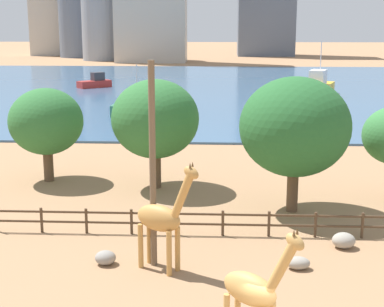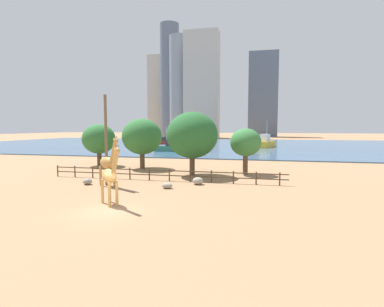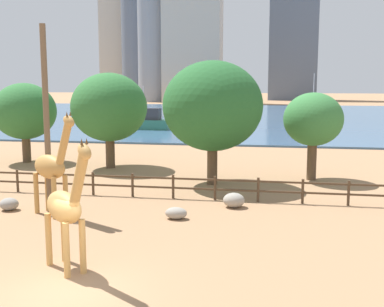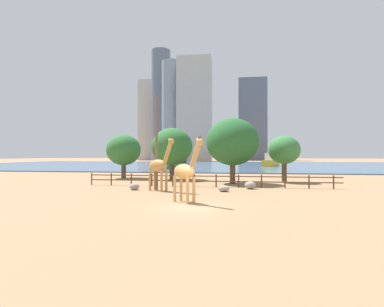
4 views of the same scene
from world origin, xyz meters
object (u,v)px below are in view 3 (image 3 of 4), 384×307
(giraffe_companion, at_px, (66,208))
(tree_left_large, at_px, (213,106))
(boulder_small, at_px, (9,204))
(tree_left_small, at_px, (109,108))
(boat_sailboat, at_px, (312,113))
(boulder_by_pole, at_px, (176,213))
(tree_right_tall, at_px, (25,112))
(tree_center_broad, at_px, (313,120))
(giraffe_tall, at_px, (52,167))
(boulder_near_fence, at_px, (234,200))
(boat_tug, at_px, (129,110))
(utility_pole, at_px, (47,120))
(boat_ferry, at_px, (147,122))

(giraffe_companion, xyz_separation_m, tree_left_large, (2.94, 14.57, 2.65))
(boulder_small, height_order, tree_left_large, tree_left_large)
(giraffe_companion, relative_size, tree_left_small, 0.66)
(boat_sailboat, bearing_deg, boulder_by_pole, -170.21)
(boulder_small, height_order, tree_right_tall, tree_right_tall)
(tree_center_broad, xyz_separation_m, tree_right_tall, (-21.65, 3.24, 0.13))
(tree_left_small, bearing_deg, giraffe_tall, -82.53)
(boulder_by_pole, xyz_separation_m, boulder_small, (-8.42, 0.08, 0.04))
(boulder_near_fence, height_order, boat_tug, boat_tug)
(boulder_small, relative_size, tree_center_broad, 0.16)
(boulder_near_fence, bearing_deg, boat_tug, 111.46)
(tree_left_large, xyz_separation_m, tree_left_small, (-8.16, 4.47, -0.37))
(giraffe_companion, distance_m, utility_pole, 8.19)
(giraffe_tall, relative_size, boat_ferry, 0.79)
(boulder_small, relative_size, boat_ferry, 0.15)
(tree_left_large, xyz_separation_m, tree_right_tall, (-15.50, 5.71, -0.81))
(tree_left_small, relative_size, boat_ferry, 1.10)
(tree_left_large, bearing_deg, giraffe_tall, -127.96)
(giraffe_tall, relative_size, tree_left_large, 0.66)
(utility_pole, distance_m, boulder_near_fence, 9.93)
(tree_center_broad, xyz_separation_m, boat_ferry, (-18.83, 29.13, -2.73))
(boulder_small, xyz_separation_m, boat_ferry, (-3.63, 39.45, 0.83))
(giraffe_companion, bearing_deg, boulder_near_fence, 103.53)
(tree_left_large, bearing_deg, boat_sailboat, 79.35)
(boulder_by_pole, height_order, tree_right_tall, tree_right_tall)
(tree_right_tall, bearing_deg, tree_left_small, -9.61)
(boat_tug, bearing_deg, giraffe_companion, 63.41)
(boulder_near_fence, distance_m, tree_center_broad, 9.63)
(tree_center_broad, bearing_deg, giraffe_companion, -118.07)
(utility_pole, relative_size, boulder_by_pole, 8.75)
(giraffe_tall, height_order, boat_sailboat, boat_sailboat)
(boat_ferry, bearing_deg, boat_tug, -66.74)
(boulder_near_fence, relative_size, tree_left_small, 0.16)
(boulder_small, xyz_separation_m, tree_left_large, (9.05, 7.85, 4.50))
(boat_ferry, bearing_deg, giraffe_tall, 100.55)
(tree_center_broad, relative_size, tree_right_tall, 0.90)
(boulder_small, bearing_deg, tree_right_tall, 115.44)
(utility_pole, relative_size, boat_ferry, 1.41)
(utility_pole, distance_m, tree_left_large, 10.42)
(giraffe_tall, height_order, boulder_by_pole, giraffe_tall)
(tree_left_small, bearing_deg, tree_right_tall, 170.39)
(tree_center_broad, distance_m, boat_sailboat, 48.30)
(utility_pole, xyz_separation_m, boulder_small, (-2.14, -0.06, -4.15))
(tree_left_small, xyz_separation_m, boat_ferry, (-4.52, 27.13, -3.30))
(boulder_small, xyz_separation_m, boat_tug, (-14.80, 67.75, 0.68))
(boulder_small, height_order, tree_left_small, tree_left_small)
(giraffe_companion, distance_m, tree_center_broad, 19.39)
(tree_center_broad, relative_size, boat_ferry, 0.89)
(giraffe_companion, relative_size, boulder_small, 4.97)
(boat_ferry, distance_m, boat_sailboat, 29.22)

